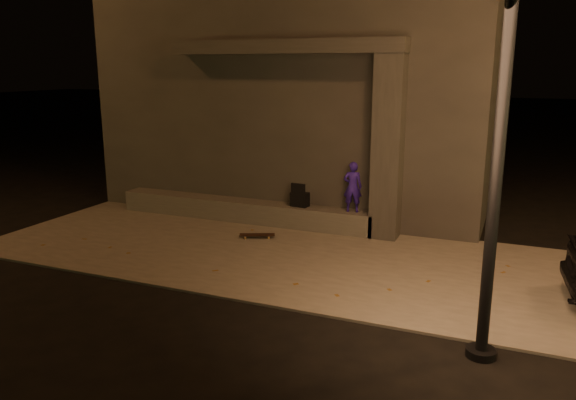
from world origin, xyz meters
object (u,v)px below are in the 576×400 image
at_px(skateboard, 257,235).
at_px(backpack, 300,198).
at_px(column, 388,148).
at_px(skateboarder, 353,187).

bearing_deg(skateboard, backpack, 42.27).
relative_size(column, backpack, 7.02).
distance_m(skateboarder, skateboard, 2.17).
distance_m(column, skateboarder, 1.08).
distance_m(skateboarder, backpack, 1.20).
height_order(skateboarder, skateboard, skateboarder).
bearing_deg(skateboarder, backpack, -10.75).
distance_m(column, skateboard, 3.11).
bearing_deg(column, backpack, 180.00).
relative_size(backpack, skateboard, 0.72).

